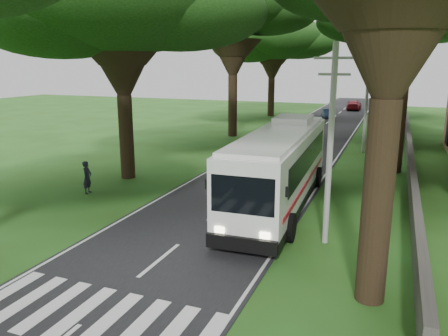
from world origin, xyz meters
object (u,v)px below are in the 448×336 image
distant_car_a (289,125)px  pole_far (378,89)px  pedestrian (87,177)px  pole_mid (366,102)px  distant_car_c (354,105)px  pole_near (330,143)px  coach_bus (280,166)px  distant_car_b (328,113)px

distant_car_a → pole_far: bearing=-111.2°
pole_far → pedestrian: 40.36m
pole_mid → distant_car_c: pole_mid is taller
pedestrian → distant_car_c: bearing=-22.3°
pole_near → pole_mid: size_ratio=1.00×
pole_near → pole_far: same height
pole_mid → pole_near: bearing=-90.0°
pedestrian → distant_car_a: bearing=-22.3°
distant_car_a → distant_car_c: bearing=-81.9°
coach_bus → distant_car_b: 38.97m
coach_bus → distant_car_c: bearing=88.8°
pole_far → distant_car_a: (-8.50, -10.24, -3.54)m
coach_bus → distant_car_b: coach_bus is taller
pole_near → pedestrian: pole_near is taller
pole_near → coach_bus: 5.39m
pole_mid → distant_car_b: 23.92m
coach_bus → distant_car_b: (-3.34, 38.79, -1.50)m
distant_car_a → distant_car_c: 25.19m
coach_bus → pole_near: bearing=-55.9°
pole_mid → pedestrian: size_ratio=4.29×
pole_mid → distant_car_b: (-6.30, 22.80, -3.56)m
distant_car_a → distant_car_b: 13.22m
pole_near → pole_far: (0.00, 40.00, 0.00)m
distant_car_c → pedestrian: 53.27m
coach_bus → pole_mid: bearing=77.2°
pole_near → distant_car_a: size_ratio=2.23×
pedestrian → distant_car_b: bearing=-22.0°
pole_far → coach_bus: size_ratio=0.59×
distant_car_a → distant_car_c: distant_car_c is taller
pole_far → distant_car_c: bearing=105.2°
coach_bus → pedestrian: 10.90m
distant_car_a → distant_car_c: size_ratio=0.72×
distant_car_b → pedestrian: 41.30m
coach_bus → distant_car_a: coach_bus is taller
pole_mid → pedestrian: 22.69m
pole_mid → pole_far: (0.00, 20.00, 0.00)m
pole_far → pedestrian: bearing=-109.8°
distant_car_a → pole_mid: bearing=149.6°
pole_near → pedestrian: bearing=171.0°
coach_bus → distant_car_a: (-5.54, 25.75, -1.48)m
pole_near → coach_bus: size_ratio=0.59×
distant_car_c → pedestrian: pedestrian is taller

